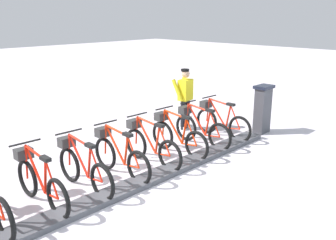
{
  "coord_description": "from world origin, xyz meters",
  "views": [
    {
      "loc": [
        -4.79,
        4.05,
        3.07
      ],
      "look_at": [
        0.5,
        -1.47,
        0.9
      ],
      "focal_mm": 40.14,
      "sensor_mm": 36.0,
      "label": 1
    }
  ],
  "objects_px": {
    "bike_docked_6": "(39,181)",
    "worker_near_rack": "(185,97)",
    "bike_docked_1": "(200,128)",
    "payment_kiosk": "(263,108)",
    "bike_docked_3": "(150,144)",
    "bike_docked_2": "(177,135)",
    "bike_docked_4": "(119,155)",
    "bike_docked_0": "(220,121)",
    "bike_docked_5": "(82,167)"
  },
  "relations": [
    {
      "from": "bike_docked_6",
      "to": "worker_near_rack",
      "type": "distance_m",
      "value": 5.03
    },
    {
      "from": "payment_kiosk",
      "to": "bike_docked_0",
      "type": "height_order",
      "value": "payment_kiosk"
    },
    {
      "from": "bike_docked_0",
      "to": "bike_docked_3",
      "type": "relative_size",
      "value": 1.0
    },
    {
      "from": "bike_docked_2",
      "to": "worker_near_rack",
      "type": "distance_m",
      "value": 1.97
    },
    {
      "from": "payment_kiosk",
      "to": "bike_docked_0",
      "type": "relative_size",
      "value": 0.74
    },
    {
      "from": "bike_docked_3",
      "to": "bike_docked_4",
      "type": "bearing_deg",
      "value": 90.0
    },
    {
      "from": "bike_docked_1",
      "to": "worker_near_rack",
      "type": "bearing_deg",
      "value": -32.83
    },
    {
      "from": "bike_docked_0",
      "to": "worker_near_rack",
      "type": "distance_m",
      "value": 1.22
    },
    {
      "from": "bike_docked_0",
      "to": "bike_docked_2",
      "type": "height_order",
      "value": "same"
    },
    {
      "from": "bike_docked_3",
      "to": "bike_docked_5",
      "type": "distance_m",
      "value": 1.66
    },
    {
      "from": "bike_docked_3",
      "to": "bike_docked_2",
      "type": "bearing_deg",
      "value": -90.0
    },
    {
      "from": "payment_kiosk",
      "to": "bike_docked_5",
      "type": "relative_size",
      "value": 0.74
    },
    {
      "from": "bike_docked_1",
      "to": "bike_docked_4",
      "type": "xyz_separation_m",
      "value": [
        0.0,
        2.49,
        0.0
      ]
    },
    {
      "from": "bike_docked_4",
      "to": "bike_docked_1",
      "type": "bearing_deg",
      "value": -90.0
    },
    {
      "from": "bike_docked_0",
      "to": "bike_docked_4",
      "type": "xyz_separation_m",
      "value": [
        0.0,
        3.33,
        0.0
      ]
    },
    {
      "from": "bike_docked_2",
      "to": "bike_docked_6",
      "type": "xyz_separation_m",
      "value": [
        0.0,
        3.33,
        0.0
      ]
    },
    {
      "from": "bike_docked_2",
      "to": "bike_docked_4",
      "type": "height_order",
      "value": "same"
    },
    {
      "from": "payment_kiosk",
      "to": "bike_docked_6",
      "type": "relative_size",
      "value": 0.74
    },
    {
      "from": "bike_docked_0",
      "to": "bike_docked_5",
      "type": "xyz_separation_m",
      "value": [
        0.0,
        4.16,
        0.0
      ]
    },
    {
      "from": "bike_docked_4",
      "to": "bike_docked_5",
      "type": "relative_size",
      "value": 1.0
    },
    {
      "from": "bike_docked_5",
      "to": "bike_docked_0",
      "type": "bearing_deg",
      "value": -90.0
    },
    {
      "from": "bike_docked_1",
      "to": "bike_docked_5",
      "type": "height_order",
      "value": "same"
    },
    {
      "from": "bike_docked_1",
      "to": "bike_docked_6",
      "type": "bearing_deg",
      "value": 90.0
    },
    {
      "from": "bike_docked_2",
      "to": "bike_docked_5",
      "type": "xyz_separation_m",
      "value": [
        0.0,
        2.49,
        0.0
      ]
    },
    {
      "from": "bike_docked_0",
      "to": "bike_docked_2",
      "type": "xyz_separation_m",
      "value": [
        0.0,
        1.66,
        0.0
      ]
    },
    {
      "from": "bike_docked_0",
      "to": "bike_docked_6",
      "type": "height_order",
      "value": "same"
    },
    {
      "from": "bike_docked_3",
      "to": "worker_near_rack",
      "type": "height_order",
      "value": "worker_near_rack"
    },
    {
      "from": "payment_kiosk",
      "to": "bike_docked_1",
      "type": "relative_size",
      "value": 0.74
    },
    {
      "from": "bike_docked_3",
      "to": "bike_docked_4",
      "type": "distance_m",
      "value": 0.83
    },
    {
      "from": "bike_docked_0",
      "to": "worker_near_rack",
      "type": "relative_size",
      "value": 1.04
    },
    {
      "from": "bike_docked_0",
      "to": "bike_docked_6",
      "type": "distance_m",
      "value": 4.99
    },
    {
      "from": "payment_kiosk",
      "to": "worker_near_rack",
      "type": "distance_m",
      "value": 2.07
    },
    {
      "from": "payment_kiosk",
      "to": "bike_docked_2",
      "type": "height_order",
      "value": "payment_kiosk"
    },
    {
      "from": "bike_docked_4",
      "to": "bike_docked_5",
      "type": "bearing_deg",
      "value": 90.0
    },
    {
      "from": "bike_docked_5",
      "to": "worker_near_rack",
      "type": "distance_m",
      "value": 4.23
    },
    {
      "from": "bike_docked_2",
      "to": "bike_docked_4",
      "type": "relative_size",
      "value": 1.0
    },
    {
      "from": "bike_docked_0",
      "to": "bike_docked_3",
      "type": "distance_m",
      "value": 2.49
    },
    {
      "from": "bike_docked_2",
      "to": "bike_docked_6",
      "type": "relative_size",
      "value": 1.0
    },
    {
      "from": "bike_docked_1",
      "to": "bike_docked_6",
      "type": "height_order",
      "value": "same"
    },
    {
      "from": "bike_docked_1",
      "to": "bike_docked_3",
      "type": "relative_size",
      "value": 1.0
    },
    {
      "from": "bike_docked_2",
      "to": "bike_docked_0",
      "type": "bearing_deg",
      "value": -90.0
    },
    {
      "from": "bike_docked_4",
      "to": "bike_docked_6",
      "type": "relative_size",
      "value": 1.0
    },
    {
      "from": "bike_docked_6",
      "to": "worker_near_rack",
      "type": "bearing_deg",
      "value": -77.09
    },
    {
      "from": "worker_near_rack",
      "to": "bike_docked_2",
      "type": "bearing_deg",
      "value": 125.76
    },
    {
      "from": "payment_kiosk",
      "to": "bike_docked_3",
      "type": "bearing_deg",
      "value": 80.88
    },
    {
      "from": "bike_docked_6",
      "to": "bike_docked_3",
      "type": "bearing_deg",
      "value": -90.0
    },
    {
      "from": "bike_docked_2",
      "to": "worker_near_rack",
      "type": "height_order",
      "value": "worker_near_rack"
    },
    {
      "from": "bike_docked_3",
      "to": "bike_docked_5",
      "type": "xyz_separation_m",
      "value": [
        0.0,
        1.66,
        0.0
      ]
    },
    {
      "from": "bike_docked_2",
      "to": "bike_docked_6",
      "type": "bearing_deg",
      "value": 90.0
    },
    {
      "from": "bike_docked_0",
      "to": "bike_docked_4",
      "type": "height_order",
      "value": "same"
    }
  ]
}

